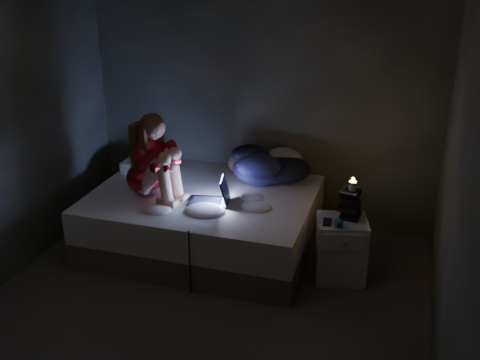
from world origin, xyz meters
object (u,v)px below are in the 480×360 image
at_px(bed, 204,220).
at_px(woman, 143,154).
at_px(candle, 353,185).
at_px(laptop, 208,190).
at_px(nightstand, 341,249).
at_px(phone, 326,220).

relative_size(bed, woman, 2.53).
height_order(bed, woman, woman).
bearing_deg(candle, laptop, -175.24).
xyz_separation_m(bed, candle, (1.41, -0.09, 0.59)).
distance_m(laptop, nightstand, 1.30).
xyz_separation_m(bed, woman, (-0.51, -0.19, 0.70)).
height_order(laptop, nightstand, laptop).
bearing_deg(bed, phone, -10.61).
bearing_deg(candle, woman, -176.86).
height_order(bed, laptop, laptop).
xyz_separation_m(woman, laptop, (0.63, -0.00, -0.28)).
distance_m(bed, nightstand, 1.37).
height_order(candle, phone, candle).
distance_m(woman, nightstand, 1.99).
bearing_deg(phone, candle, 44.33).
bearing_deg(laptop, bed, 110.35).
relative_size(woman, phone, 5.88).
bearing_deg(nightstand, laptop, 167.60).
height_order(laptop, phone, laptop).
bearing_deg(candle, nightstand, -120.61).
bearing_deg(nightstand, phone, -170.98).
bearing_deg(candle, phone, -143.08).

